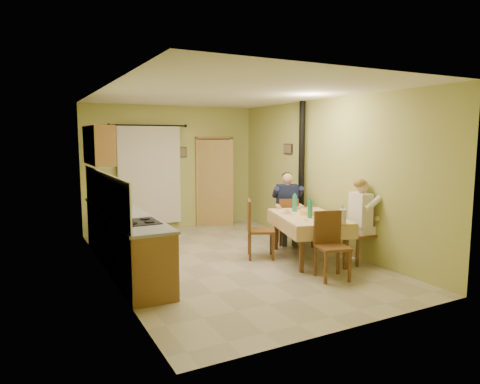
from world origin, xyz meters
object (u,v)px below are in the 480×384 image
dining_table (308,237)px  chair_right (362,245)px  chair_left (260,241)px  stove_flue (301,191)px  man_right (362,211)px  chair_near (332,259)px  chair_far (287,230)px  man_far (287,200)px

dining_table → chair_right: chair_right is taller
chair_left → stove_flue: stove_flue is taller
chair_left → man_right: bearing=78.3°
chair_near → chair_left: size_ratio=0.98×
chair_far → dining_table: bearing=-80.4°
chair_far → chair_right: bearing=-52.4°
chair_far → stove_flue: size_ratio=0.33×
chair_left → dining_table: bearing=83.8°
chair_right → chair_left: (-1.37, 1.05, 0.00)m
dining_table → chair_right: bearing=-26.4°
man_far → stove_flue: bearing=41.2°
chair_near → man_far: 2.20m
chair_far → chair_right: (0.42, -1.61, 0.00)m
man_far → chair_right: bearing=-52.7°
dining_table → stove_flue: bearing=76.1°
man_far → stove_flue: (0.42, 0.14, 0.15)m
chair_right → stove_flue: (0.00, 1.76, 0.73)m
dining_table → man_far: bearing=92.4°
chair_left → man_far: 1.26m
chair_far → chair_near: chair_near is taller
dining_table → chair_far: 1.04m
dining_table → stove_flue: size_ratio=0.67×
man_far → stove_flue: size_ratio=0.50×
dining_table → man_right: (0.64, -0.60, 0.50)m
chair_far → chair_near: (-0.57, -2.03, 0.00)m
chair_near → chair_left: 1.52m
stove_flue → chair_near: bearing=-114.4°
chair_far → man_right: man_right is taller
man_right → man_far: bearing=22.9°
dining_table → man_far: 1.16m
chair_near → man_far: (0.57, 2.04, 0.59)m
man_right → stove_flue: 1.76m
chair_right → chair_left: chair_left is taller
chair_far → stove_flue: bearing=42.3°
chair_near → stove_flue: (0.99, 2.18, 0.73)m
dining_table → chair_far: size_ratio=2.05×
dining_table → man_far: (0.24, 1.02, 0.50)m
chair_right → man_right: size_ratio=0.73×
chair_far → chair_right: size_ratio=0.91×
dining_table → man_right: bearing=-27.0°
man_far → chair_far: bearing=-90.0°
dining_table → man_right: man_right is taller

